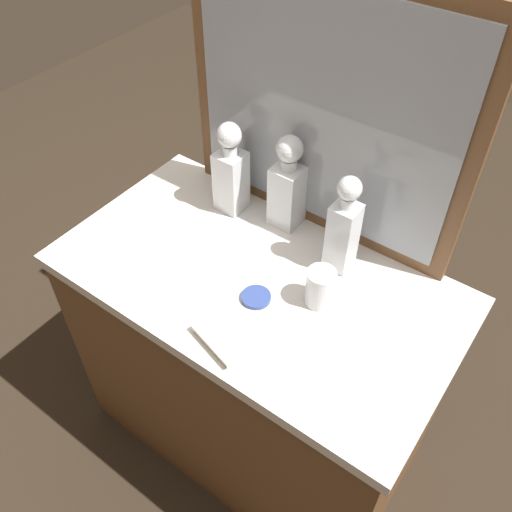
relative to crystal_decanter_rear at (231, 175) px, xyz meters
name	(u,v)px	position (x,y,z in m)	size (l,w,h in m)	color
ground_plane	(256,427)	(0.23, -0.20, -0.98)	(6.00, 6.00, 0.00)	#2D2319
dresser	(256,364)	(0.23, -0.20, -0.55)	(1.11, 0.62, 0.86)	brown
dresser_mirror	(323,114)	(0.23, 0.09, 0.24)	(0.83, 0.03, 0.72)	brown
crystal_decanter_rear	(231,175)	(0.00, 0.00, 0.00)	(0.08, 0.08, 0.30)	white
crystal_decanter_left	(343,233)	(0.39, -0.02, 0.00)	(0.07, 0.07, 0.30)	white
crystal_decanter_far_right	(288,190)	(0.17, 0.04, 0.00)	(0.09, 0.09, 0.30)	white
crystal_tumbler_rear	(320,289)	(0.42, -0.17, -0.07)	(0.08, 0.08, 0.11)	white
silver_brush_front	(219,341)	(0.29, -0.43, -0.11)	(0.16, 0.10, 0.02)	#B7A88C
porcelain_dish	(256,297)	(0.28, -0.26, -0.11)	(0.08, 0.08, 0.01)	#33478C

